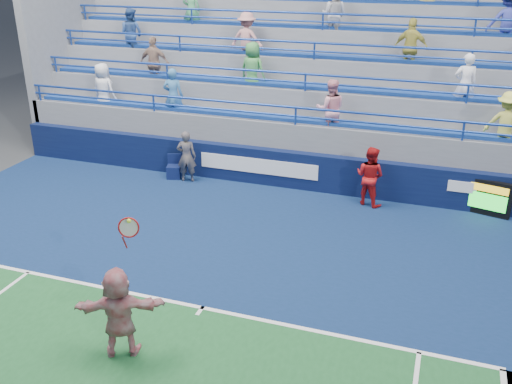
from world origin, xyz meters
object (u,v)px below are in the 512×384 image
at_px(judge_chair, 174,171).
at_px(ball_girl, 370,176).
at_px(serve_speed_board, 484,197).
at_px(tennis_player, 119,312).
at_px(line_judge, 187,157).

xyz_separation_m(judge_chair, ball_girl, (5.89, -0.04, 0.59)).
xyz_separation_m(serve_speed_board, ball_girl, (-2.94, -0.34, 0.34)).
xyz_separation_m(judge_chair, tennis_player, (2.83, -7.70, 0.60)).
bearing_deg(line_judge, judge_chair, -26.94).
distance_m(line_judge, ball_girl, 5.40).
bearing_deg(ball_girl, serve_speed_board, -152.72).
bearing_deg(judge_chair, ball_girl, -0.41).
relative_size(serve_speed_board, ball_girl, 0.84).
relative_size(judge_chair, ball_girl, 0.44).
xyz_separation_m(judge_chair, line_judge, (0.49, -0.11, 0.55)).
relative_size(line_judge, ball_girl, 0.95).
height_order(serve_speed_board, tennis_player, tennis_player).
xyz_separation_m(line_judge, ball_girl, (5.40, 0.06, 0.04)).
relative_size(serve_speed_board, tennis_player, 0.52).
bearing_deg(judge_chair, line_judge, -12.24).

